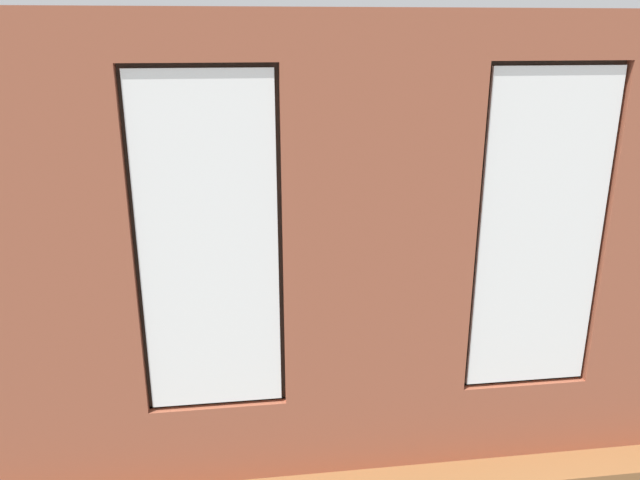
% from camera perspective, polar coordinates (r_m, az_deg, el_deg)
% --- Properties ---
extents(ground_plane, '(6.99, 5.72, 0.10)m').
position_cam_1_polar(ground_plane, '(7.06, 0.52, -7.51)').
color(ground_plane, brown).
extents(brick_wall_with_windows, '(6.39, 0.30, 3.18)m').
position_cam_1_polar(brick_wall_with_windows, '(4.19, 5.33, -2.46)').
color(brick_wall_with_windows, '#9E5138').
rests_on(brick_wall_with_windows, ground_plane).
extents(white_wall_right, '(0.10, 4.72, 3.18)m').
position_cam_1_polar(white_wall_right, '(6.65, -27.15, 3.79)').
color(white_wall_right, silver).
rests_on(white_wall_right, ground_plane).
extents(couch_by_window, '(2.00, 0.87, 0.80)m').
position_cam_1_polar(couch_by_window, '(5.23, -2.42, -12.81)').
color(couch_by_window, black).
rests_on(couch_by_window, ground_plane).
extents(couch_left, '(0.97, 2.04, 0.80)m').
position_cam_1_polar(couch_left, '(7.28, 20.95, -4.72)').
color(couch_left, black).
rests_on(couch_left, ground_plane).
extents(coffee_table, '(1.27, 0.70, 0.45)m').
position_cam_1_polar(coffee_table, '(7.11, -2.92, -3.46)').
color(coffee_table, tan).
rests_on(coffee_table, ground_plane).
extents(cup_ceramic, '(0.08, 0.08, 0.10)m').
position_cam_1_polar(cup_ceramic, '(7.22, -0.26, -2.15)').
color(cup_ceramic, '#B23D38').
rests_on(cup_ceramic, coffee_table).
extents(remote_black, '(0.17, 0.13, 0.02)m').
position_cam_1_polar(remote_black, '(7.00, -2.08, -3.19)').
color(remote_black, black).
rests_on(remote_black, coffee_table).
extents(media_console, '(1.20, 0.42, 0.48)m').
position_cam_1_polar(media_console, '(6.97, -23.24, -6.88)').
color(media_console, black).
rests_on(media_console, ground_plane).
extents(tv_flatscreen, '(1.08, 0.20, 0.76)m').
position_cam_1_polar(tv_flatscreen, '(6.74, -23.89, -2.09)').
color(tv_flatscreen, black).
rests_on(tv_flatscreen, media_console).
extents(potted_plant_mid_room_small, '(0.34, 0.34, 0.64)m').
position_cam_1_polar(potted_plant_mid_room_small, '(8.06, 6.60, -0.62)').
color(potted_plant_mid_room_small, '#47423D').
rests_on(potted_plant_mid_room_small, ground_plane).
extents(potted_plant_foreground_right, '(0.85, 0.79, 1.29)m').
position_cam_1_polar(potted_plant_foreground_right, '(8.59, -18.35, 1.73)').
color(potted_plant_foreground_right, gray).
rests_on(potted_plant_foreground_right, ground_plane).
extents(potted_plant_beside_window_right, '(0.88, 0.88, 1.40)m').
position_cam_1_polar(potted_plant_beside_window_right, '(5.07, -19.33, -10.42)').
color(potted_plant_beside_window_right, brown).
rests_on(potted_plant_beside_window_right, ground_plane).
extents(potted_plant_near_tv, '(0.97, 0.92, 1.39)m').
position_cam_1_polar(potted_plant_near_tv, '(5.67, -21.26, -6.17)').
color(potted_plant_near_tv, brown).
rests_on(potted_plant_near_tv, ground_plane).
extents(potted_plant_by_left_couch, '(0.35, 0.35, 0.62)m').
position_cam_1_polar(potted_plant_by_left_couch, '(8.30, 14.00, -0.37)').
color(potted_plant_by_left_couch, beige).
rests_on(potted_plant_by_left_couch, ground_plane).
extents(potted_plant_between_couches, '(0.70, 0.70, 1.03)m').
position_cam_1_polar(potted_plant_between_couches, '(5.40, 13.12, -7.92)').
color(potted_plant_between_couches, gray).
rests_on(potted_plant_between_couches, ground_plane).
extents(potted_plant_corner_near_left, '(0.87, 1.01, 1.34)m').
position_cam_1_polar(potted_plant_corner_near_left, '(9.15, 15.49, 3.60)').
color(potted_plant_corner_near_left, gray).
rests_on(potted_plant_corner_near_left, ground_plane).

